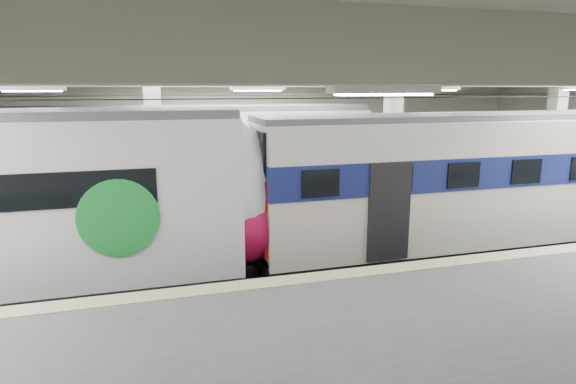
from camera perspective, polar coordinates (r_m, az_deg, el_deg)
name	(u,v)px	position (r m, az deg, el deg)	size (l,w,h in m)	color
station_hall	(295,165)	(11.00, 0.79, 3.22)	(36.00, 24.00, 5.75)	black
modern_emu	(18,210)	(12.81, -29.38, -1.84)	(13.90, 2.87, 4.48)	white
older_rer	(461,182)	(15.31, 19.83, 1.18)	(12.73, 2.81, 4.23)	silver
far_train	(182,164)	(17.88, -12.48, 3.20)	(13.61, 3.12, 4.34)	white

